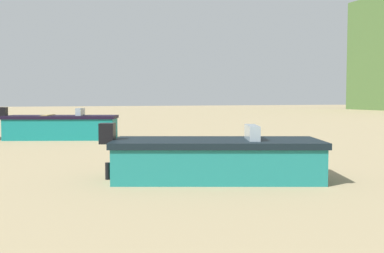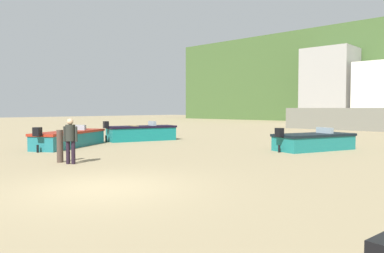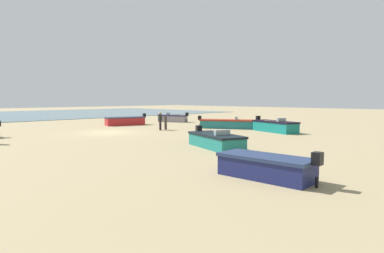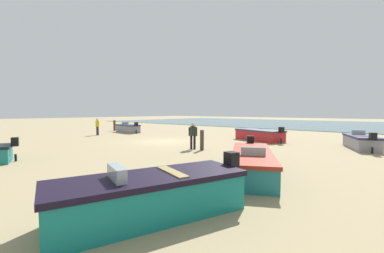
{
  "view_description": "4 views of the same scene",
  "coord_description": "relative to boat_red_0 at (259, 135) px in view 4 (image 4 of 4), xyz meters",
  "views": [
    {
      "loc": [
        8.42,
        8.18,
        1.59
      ],
      "look_at": [
        0.04,
        11.18,
        1.04
      ],
      "focal_mm": 43.31,
      "sensor_mm": 36.0,
      "label": 1
    },
    {
      "loc": [
        7.78,
        -5.15,
        1.96
      ],
      "look_at": [
        -6.97,
        10.79,
        0.92
      ],
      "focal_mm": 34.57,
      "sensor_mm": 36.0,
      "label": 2
    },
    {
      "loc": [
        14.07,
        23.54,
        2.75
      ],
      "look_at": [
        -4.71,
        4.94,
        0.5
      ],
      "focal_mm": 30.68,
      "sensor_mm": 36.0,
      "label": 3
    },
    {
      "loc": [
        -14.1,
        12.8,
        2.28
      ],
      "look_at": [
        -3.14,
        0.32,
        1.28
      ],
      "focal_mm": 23.31,
      "sensor_mm": 36.0,
      "label": 4
    }
  ],
  "objects": [
    {
      "name": "boat_teal_6",
      "position": [
        -4.75,
        14.78,
        0.03
      ],
      "size": [
        2.69,
        4.51,
        1.23
      ],
      "rotation": [
        0.0,
        0.0,
        5.97
      ],
      "color": "#127370",
      "rests_on": "ground"
    },
    {
      "name": "ground_plane",
      "position": [
        5.21,
        5.37,
        -0.44
      ],
      "size": [
        160.0,
        160.0,
        0.0
      ],
      "primitive_type": "plane",
      "color": "#998763"
    },
    {
      "name": "beach_walker_foreground",
      "position": [
        0.96,
        6.86,
        0.51
      ],
      "size": [
        0.49,
        0.47,
        1.62
      ],
      "rotation": [
        0.0,
        0.0,
        3.73
      ],
      "color": "black",
      "rests_on": "ground"
    },
    {
      "name": "tidal_water",
      "position": [
        5.21,
        -30.63,
        -0.41
      ],
      "size": [
        80.0,
        36.0,
        0.06
      ],
      "primitive_type": "cube",
      "color": "slate",
      "rests_on": "ground"
    },
    {
      "name": "mooring_post_mid_beach",
      "position": [
        0.3,
        6.81,
        0.16
      ],
      "size": [
        0.23,
        0.23,
        1.19
      ],
      "primitive_type": "cylinder",
      "color": "#43342C",
      "rests_on": "ground"
    },
    {
      "name": "boat_grey_2",
      "position": [
        14.33,
        2.38,
        0.01
      ],
      "size": [
        3.94,
        1.75,
        1.18
      ],
      "rotation": [
        0.0,
        0.0,
        4.57
      ],
      "color": "gray",
      "rests_on": "ground"
    },
    {
      "name": "boat_grey_3",
      "position": [
        -6.69,
        -0.02,
        -0.01
      ],
      "size": [
        2.52,
        3.72,
        1.14
      ],
      "rotation": [
        0.0,
        0.0,
        3.55
      ],
      "color": "gray",
      "rests_on": "ground"
    },
    {
      "name": "boat_teal_5",
      "position": [
        -4.57,
        9.89,
        -0.02
      ],
      "size": [
        3.7,
        5.06,
        1.14
      ],
      "rotation": [
        0.0,
        0.0,
        0.51
      ],
      "color": "#1E6C73",
      "rests_on": "ground"
    },
    {
      "name": "beach_walker_distant",
      "position": [
        13.77,
        6.19,
        0.51
      ],
      "size": [
        0.53,
        0.35,
        1.62
      ],
      "rotation": [
        0.0,
        0.0,
        3.11
      ],
      "color": "#26222D",
      "rests_on": "ground"
    },
    {
      "name": "boat_red_0",
      "position": [
        0.0,
        0.0,
        0.0
      ],
      "size": [
        4.34,
        2.74,
        1.18
      ],
      "rotation": [
        0.0,
        0.0,
        4.4
      ],
      "color": "red",
      "rests_on": "ground"
    },
    {
      "name": "mooring_post_near_water",
      "position": [
        17.55,
        2.04,
        0.18
      ],
      "size": [
        0.27,
        0.27,
        1.24
      ],
      "primitive_type": "cylinder",
      "color": "#4C3B22",
      "rests_on": "ground"
    }
  ]
}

